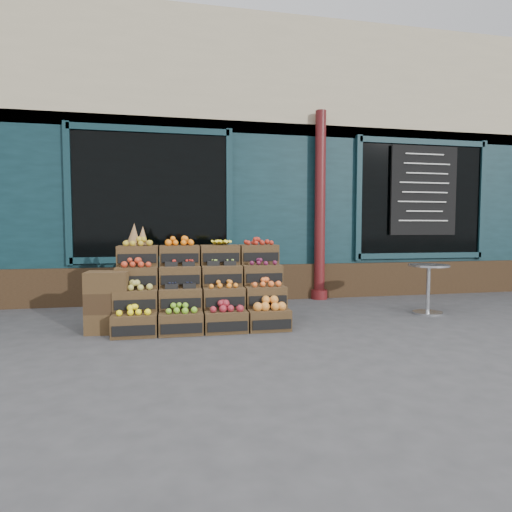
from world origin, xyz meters
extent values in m
plane|color=#38383A|center=(0.00, 0.00, 0.00)|extent=(60.00, 60.00, 0.00)
cube|color=#0D272D|center=(0.00, 5.20, 2.40)|extent=(12.00, 6.00, 4.80)
cube|color=#C1B28C|center=(0.00, 2.28, 3.80)|extent=(12.00, 0.18, 2.00)
cube|color=#0D272D|center=(0.00, 2.25, 1.50)|extent=(12.00, 0.12, 3.00)
cube|color=#312113|center=(0.00, 2.18, 0.30)|extent=(12.00, 0.18, 0.60)
cube|color=black|center=(-1.60, 2.18, 1.75)|extent=(2.40, 0.06, 2.00)
cube|color=black|center=(3.20, 2.18, 1.75)|extent=(2.40, 0.06, 2.00)
cylinder|color=#501214|center=(1.20, 2.05, 1.60)|extent=(0.18, 0.18, 3.20)
cube|color=black|center=(3.20, 2.10, 1.90)|extent=(1.30, 0.04, 1.60)
cube|color=#412E19|center=(-1.74, 0.08, 0.13)|extent=(0.51, 0.35, 0.25)
cube|color=black|center=(-1.75, -0.11, 0.10)|extent=(0.46, 0.02, 0.11)
cube|color=yellow|center=(-1.74, 0.08, 0.29)|extent=(0.40, 0.27, 0.08)
cube|color=#412E19|center=(-1.22, 0.07, 0.13)|extent=(0.51, 0.35, 0.25)
cube|color=black|center=(-1.23, -0.12, 0.10)|extent=(0.46, 0.02, 0.11)
cube|color=#6DAA23|center=(-1.22, 0.07, 0.29)|extent=(0.40, 0.27, 0.08)
cube|color=#412E19|center=(-0.70, 0.06, 0.13)|extent=(0.51, 0.35, 0.25)
cube|color=black|center=(-0.71, -0.13, 0.10)|extent=(0.46, 0.02, 0.11)
cube|color=maroon|center=(-0.70, 0.06, 0.30)|extent=(0.40, 0.27, 0.10)
cube|color=#412E19|center=(-0.18, 0.05, 0.13)|extent=(0.51, 0.35, 0.25)
cube|color=black|center=(-0.19, -0.13, 0.10)|extent=(0.46, 0.02, 0.11)
cube|color=orange|center=(-0.18, 0.05, 0.31)|extent=(0.40, 0.27, 0.12)
cube|color=#412E19|center=(-1.74, 0.29, 0.38)|extent=(0.51, 0.35, 0.25)
cube|color=black|center=(-1.74, 0.10, 0.35)|extent=(0.46, 0.02, 0.11)
cube|color=#AFA74A|center=(-1.74, 0.29, 0.54)|extent=(0.40, 0.27, 0.08)
cube|color=#412E19|center=(-1.22, 0.28, 0.38)|extent=(0.51, 0.35, 0.25)
cube|color=black|center=(-1.22, 0.09, 0.35)|extent=(0.46, 0.02, 0.11)
cube|color=black|center=(-1.22, 0.28, 0.52)|extent=(0.40, 0.27, 0.03)
cube|color=#412E19|center=(-0.70, 0.27, 0.38)|extent=(0.51, 0.35, 0.25)
cube|color=black|center=(-0.70, 0.09, 0.35)|extent=(0.46, 0.02, 0.11)
cube|color=orange|center=(-0.70, 0.27, 0.53)|extent=(0.40, 0.27, 0.07)
cube|color=#412E19|center=(-0.18, 0.26, 0.38)|extent=(0.51, 0.35, 0.25)
cube|color=black|center=(-0.18, 0.08, 0.35)|extent=(0.46, 0.02, 0.11)
cube|color=orange|center=(-0.18, 0.26, 0.54)|extent=(0.40, 0.27, 0.08)
cube|color=#412E19|center=(-1.74, 0.50, 0.63)|extent=(0.51, 0.35, 0.25)
cube|color=black|center=(-1.74, 0.31, 0.60)|extent=(0.46, 0.02, 0.11)
cube|color=#AF321B|center=(-1.74, 0.50, 0.79)|extent=(0.40, 0.27, 0.08)
cube|color=#412E19|center=(-1.22, 0.49, 0.63)|extent=(0.51, 0.35, 0.25)
cube|color=black|center=(-1.22, 0.31, 0.60)|extent=(0.46, 0.02, 0.11)
cube|color=#B2231B|center=(-1.22, 0.49, 0.77)|extent=(0.40, 0.27, 0.03)
cube|color=#412E19|center=(-0.70, 0.48, 0.63)|extent=(0.51, 0.35, 0.25)
cube|color=black|center=(-0.70, 0.30, 0.60)|extent=(0.46, 0.02, 0.11)
cube|color=#99C147|center=(-0.70, 0.48, 0.77)|extent=(0.40, 0.27, 0.03)
cube|color=#412E19|center=(-0.18, 0.47, 0.63)|extent=(0.51, 0.35, 0.25)
cube|color=black|center=(-0.18, 0.29, 0.60)|extent=(0.46, 0.02, 0.11)
cube|color=#571533|center=(-0.18, 0.47, 0.78)|extent=(0.40, 0.27, 0.06)
cube|color=#412E19|center=(-1.73, 0.71, 0.88)|extent=(0.51, 0.35, 0.25)
cube|color=black|center=(-1.74, 0.53, 0.85)|extent=(0.46, 0.02, 0.11)
cube|color=#B29424|center=(-1.73, 0.71, 1.04)|extent=(0.40, 0.27, 0.08)
cube|color=#412E19|center=(-1.21, 0.70, 0.88)|extent=(0.51, 0.35, 0.25)
cube|color=black|center=(-1.22, 0.52, 0.85)|extent=(0.46, 0.02, 0.11)
cube|color=orange|center=(-1.21, 0.70, 1.05)|extent=(0.40, 0.27, 0.09)
cube|color=#412E19|center=(-0.69, 0.69, 0.88)|extent=(0.51, 0.35, 0.25)
cube|color=black|center=(-0.70, 0.51, 0.85)|extent=(0.46, 0.02, 0.11)
cube|color=yellow|center=(-0.69, 0.69, 1.04)|extent=(0.40, 0.27, 0.08)
cube|color=#412E19|center=(-0.17, 0.69, 0.88)|extent=(0.51, 0.35, 0.25)
cube|color=black|center=(-0.18, 0.50, 0.85)|extent=(0.46, 0.02, 0.11)
cube|color=#A52316|center=(-0.17, 0.69, 1.04)|extent=(0.40, 0.27, 0.07)
cube|color=#312113|center=(-0.96, 0.28, 0.13)|extent=(2.07, 0.38, 0.25)
cube|color=#312113|center=(-0.96, 0.49, 0.25)|extent=(2.07, 0.38, 0.50)
cube|color=#312113|center=(-0.95, 0.70, 0.38)|extent=(2.07, 0.38, 0.75)
cone|color=olive|center=(-1.78, 0.71, 1.15)|extent=(0.17, 0.17, 0.29)
cone|color=olive|center=(-1.67, 0.75, 1.13)|extent=(0.15, 0.15, 0.25)
cube|color=#412E19|center=(-2.06, 0.30, 0.12)|extent=(0.50, 0.37, 0.24)
cube|color=#312113|center=(-2.06, 0.30, 0.36)|extent=(0.50, 0.37, 0.24)
cube|color=#412E19|center=(-2.06, 0.30, 0.60)|extent=(0.50, 0.37, 0.24)
cylinder|color=#B9BBC0|center=(2.27, 0.51, 0.01)|extent=(0.41, 0.41, 0.03)
cylinder|color=#B9BBC0|center=(2.27, 0.51, 0.35)|extent=(0.06, 0.06, 0.68)
cylinder|color=#B9BBC0|center=(2.27, 0.51, 0.69)|extent=(0.56, 0.56, 0.03)
imported|color=#19592C|center=(-1.63, 2.75, 1.02)|extent=(0.87, 0.75, 2.03)
camera|label=1|loc=(-1.37, -4.91, 1.23)|focal=30.00mm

